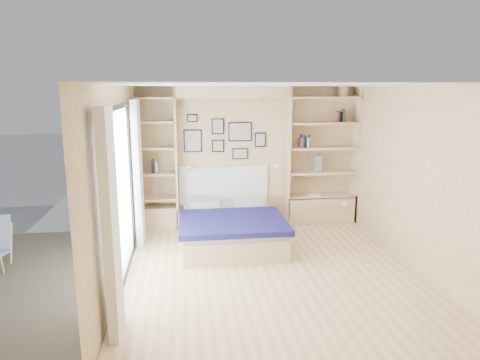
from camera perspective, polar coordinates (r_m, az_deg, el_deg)
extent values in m
plane|color=#E3C888|center=(6.04, 4.23, -11.93)|extent=(4.50, 4.50, 0.00)
plane|color=#D3B37C|center=(7.83, 1.07, 3.21)|extent=(4.00, 0.00, 4.00)
plane|color=#D3B37C|center=(3.56, 11.88, -7.92)|extent=(4.00, 0.00, 4.00)
plane|color=#D3B37C|center=(5.60, -16.03, -0.82)|extent=(0.00, 4.50, 4.50)
plane|color=#D3B37C|center=(6.37, 22.34, 0.25)|extent=(0.00, 4.50, 4.50)
plane|color=white|center=(5.52, 4.64, 12.51)|extent=(4.50, 4.50, 0.00)
cube|color=tan|center=(7.58, -8.51, 2.78)|extent=(0.04, 0.35, 2.50)
cube|color=tan|center=(7.80, 6.37, 3.10)|extent=(0.04, 0.35, 2.50)
cube|color=tan|center=(7.53, -1.00, 11.64)|extent=(2.00, 0.35, 0.20)
cube|color=tan|center=(8.19, 15.11, 3.19)|extent=(0.04, 0.35, 2.50)
cube|color=tan|center=(7.62, -13.64, 2.63)|extent=(0.04, 0.35, 2.50)
cube|color=tan|center=(8.18, 10.64, -3.78)|extent=(1.30, 0.35, 0.50)
cube|color=tan|center=(7.83, -10.85, -4.90)|extent=(0.70, 0.35, 0.40)
cube|color=black|center=(5.47, -16.32, 9.25)|extent=(0.04, 2.08, 0.06)
cube|color=black|center=(5.98, -15.05, -12.29)|extent=(0.04, 2.08, 0.06)
cube|color=black|center=(4.66, -17.37, -5.38)|extent=(0.04, 0.06, 2.20)
cube|color=black|center=(6.62, -14.43, -0.13)|extent=(0.04, 0.06, 2.20)
cube|color=silver|center=(5.63, -15.76, -2.10)|extent=(0.01, 2.00, 2.20)
cube|color=white|center=(4.37, -16.86, -5.82)|extent=(0.10, 0.45, 2.30)
cube|color=white|center=(6.87, -13.43, 0.78)|extent=(0.10, 0.45, 2.30)
cube|color=tan|center=(8.12, 10.71, -2.08)|extent=(1.30, 0.35, 0.04)
cube|color=tan|center=(8.02, 10.83, 1.04)|extent=(1.30, 0.35, 0.04)
cube|color=tan|center=(7.95, 10.96, 4.22)|extent=(1.30, 0.35, 0.04)
cube|color=tan|center=(7.91, 11.09, 7.45)|extent=(1.30, 0.35, 0.04)
cube|color=tan|center=(7.88, 11.22, 10.71)|extent=(1.30, 0.35, 0.04)
cube|color=tan|center=(7.73, -10.95, -2.42)|extent=(0.70, 0.35, 0.04)
cube|color=tan|center=(7.63, -11.08, 0.85)|extent=(0.70, 0.35, 0.04)
cube|color=tan|center=(7.56, -11.22, 4.20)|extent=(0.70, 0.35, 0.04)
cube|color=tan|center=(7.52, -11.36, 7.60)|extent=(0.70, 0.35, 0.04)
cube|color=tan|center=(7.50, -11.49, 10.64)|extent=(0.70, 0.35, 0.04)
cube|color=tan|center=(6.98, -1.32, -7.07)|extent=(1.53, 1.91, 0.33)
cube|color=#ADB0BD|center=(6.91, -1.32, -5.37)|extent=(1.49, 1.87, 0.10)
cube|color=#131343|center=(6.59, -1.03, -5.62)|extent=(1.63, 1.33, 0.08)
cube|color=#ADB0BD|center=(7.48, -4.77, -3.18)|extent=(0.52, 0.38, 0.12)
cube|color=#ADB0BD|center=(7.55, 1.02, -2.99)|extent=(0.52, 0.38, 0.12)
cube|color=white|center=(7.85, -2.16, -0.72)|extent=(1.63, 0.04, 0.70)
cube|color=black|center=(7.68, -6.32, 5.23)|extent=(0.32, 0.02, 0.40)
cube|color=gray|center=(7.67, -6.32, 5.22)|extent=(0.28, 0.01, 0.36)
cube|color=black|center=(7.68, -2.98, 7.15)|extent=(0.22, 0.02, 0.28)
cube|color=gray|center=(7.67, -2.97, 7.15)|extent=(0.18, 0.01, 0.24)
cube|color=black|center=(7.72, -2.95, 4.56)|extent=(0.22, 0.02, 0.22)
cube|color=gray|center=(7.71, -2.94, 4.55)|extent=(0.18, 0.01, 0.18)
cube|color=black|center=(7.73, 0.01, 6.46)|extent=(0.42, 0.02, 0.34)
cube|color=gray|center=(7.72, 0.02, 6.45)|extent=(0.38, 0.01, 0.30)
cube|color=black|center=(7.78, 0.01, 3.52)|extent=(0.28, 0.02, 0.20)
cube|color=gray|center=(7.77, 0.02, 3.51)|extent=(0.24, 0.01, 0.16)
cube|color=black|center=(7.80, 2.71, 5.39)|extent=(0.20, 0.02, 0.26)
cube|color=gray|center=(7.79, 2.73, 5.38)|extent=(0.16, 0.01, 0.22)
cube|color=black|center=(7.65, -6.39, 8.20)|extent=(0.18, 0.02, 0.14)
cube|color=gray|center=(7.64, -6.39, 8.20)|extent=(0.14, 0.01, 0.10)
cylinder|color=silver|center=(7.52, -7.43, 1.74)|extent=(0.20, 0.02, 0.02)
cone|color=white|center=(7.53, -6.66, 1.61)|extent=(0.13, 0.12, 0.15)
cylinder|color=silver|center=(7.71, 5.46, 2.04)|extent=(0.20, 0.02, 0.02)
cone|color=white|center=(7.69, 4.73, 1.88)|extent=(0.13, 0.12, 0.15)
cube|color=#A51E1E|center=(7.81, 8.03, 4.95)|extent=(0.02, 0.15, 0.17)
cube|color=navy|center=(7.82, 8.27, 5.17)|extent=(0.03, 0.15, 0.23)
cube|color=black|center=(7.83, 8.56, 5.13)|extent=(0.03, 0.15, 0.22)
cube|color=#BDC090|center=(7.85, 8.93, 4.96)|extent=(0.04, 0.15, 0.17)
cube|color=#265D2F|center=(7.86, 9.25, 5.17)|extent=(0.03, 0.15, 0.23)
cube|color=#B65629|center=(7.98, 12.84, 8.17)|extent=(0.02, 0.15, 0.17)
cube|color=navy|center=(7.98, 12.91, 8.28)|extent=(0.03, 0.15, 0.20)
cube|color=black|center=(8.00, 13.34, 8.22)|extent=(0.03, 0.15, 0.19)
cube|color=#BFB28C|center=(8.01, 13.46, 8.23)|extent=(0.04, 0.15, 0.19)
cube|color=#26593F|center=(8.01, 13.60, 8.39)|extent=(0.03, 0.15, 0.24)
cube|color=navy|center=(7.61, -11.37, 1.64)|extent=(0.02, 0.15, 0.18)
cube|color=black|center=(7.61, -11.55, 1.85)|extent=(0.03, 0.15, 0.24)
cube|color=#C0B688|center=(7.61, -11.04, 1.69)|extent=(0.03, 0.15, 0.19)
cube|color=tan|center=(7.99, 13.58, 11.30)|extent=(0.13, 0.13, 0.15)
cone|color=tan|center=(7.99, 13.63, 12.13)|extent=(0.20, 0.20, 0.08)
cube|color=slate|center=(7.97, 10.34, 2.22)|extent=(0.12, 0.12, 0.30)
cube|color=white|center=(8.02, 9.82, -1.97)|extent=(0.22, 0.16, 0.03)
cylinder|color=tan|center=(6.59, -29.19, -9.73)|extent=(0.04, 0.13, 0.36)
cylinder|color=tan|center=(7.01, -28.22, -7.57)|extent=(0.06, 0.30, 0.59)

